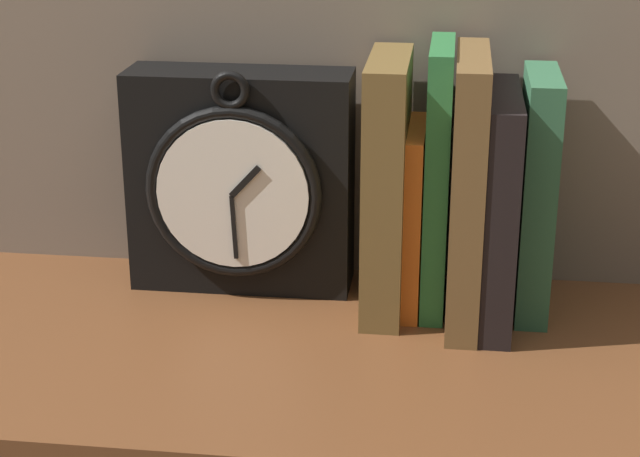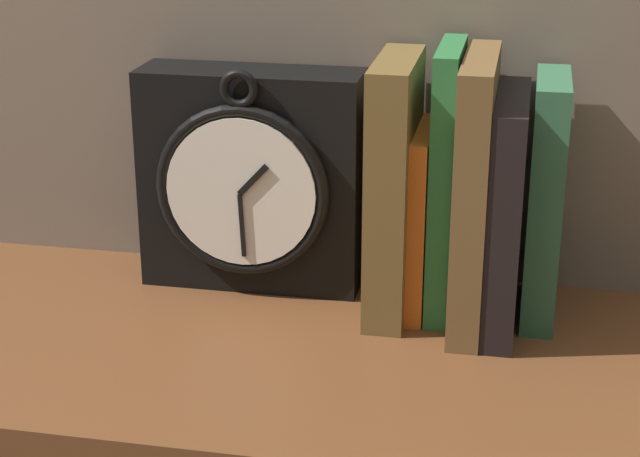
{
  "view_description": "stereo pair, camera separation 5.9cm",
  "coord_description": "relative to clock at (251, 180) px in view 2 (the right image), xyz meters",
  "views": [
    {
      "loc": [
        0.11,
        -0.84,
        1.36
      ],
      "look_at": [
        0.0,
        0.0,
        1.04
      ],
      "focal_mm": 60.0,
      "sensor_mm": 36.0,
      "label": 1
    },
    {
      "loc": [
        0.17,
        -0.83,
        1.36
      ],
      "look_at": [
        0.0,
        0.0,
        1.04
      ],
      "focal_mm": 60.0,
      "sensor_mm": 36.0,
      "label": 2
    }
  ],
  "objects": [
    {
      "name": "clock",
      "position": [
        0.0,
        0.0,
        0.0
      ],
      "size": [
        0.22,
        0.08,
        0.22
      ],
      "color": "black",
      "rests_on": "bookshelf"
    },
    {
      "name": "book_slot0_brown",
      "position": [
        0.14,
        -0.03,
        0.01
      ],
      "size": [
        0.04,
        0.14,
        0.24
      ],
      "color": "brown",
      "rests_on": "bookshelf"
    },
    {
      "name": "book_slot1_orange",
      "position": [
        0.17,
        -0.02,
        -0.02
      ],
      "size": [
        0.02,
        0.12,
        0.17
      ],
      "color": "orange",
      "rests_on": "bookshelf"
    },
    {
      "name": "book_slot2_green",
      "position": [
        0.19,
        -0.02,
        0.02
      ],
      "size": [
        0.02,
        0.12,
        0.25
      ],
      "color": "#296C36",
      "rests_on": "bookshelf"
    },
    {
      "name": "book_slot3_brown",
      "position": [
        0.22,
        -0.04,
        0.01
      ],
      "size": [
        0.03,
        0.16,
        0.25
      ],
      "color": "brown",
      "rests_on": "bookshelf"
    },
    {
      "name": "book_slot4_black",
      "position": [
        0.25,
        -0.04,
        -0.0
      ],
      "size": [
        0.03,
        0.16,
        0.21
      ],
      "color": "black",
      "rests_on": "bookshelf"
    },
    {
      "name": "book_slot5_green",
      "position": [
        0.28,
        -0.02,
        0.0
      ],
      "size": [
        0.03,
        0.11,
        0.23
      ],
      "color": "#316543",
      "rests_on": "bookshelf"
    }
  ]
}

